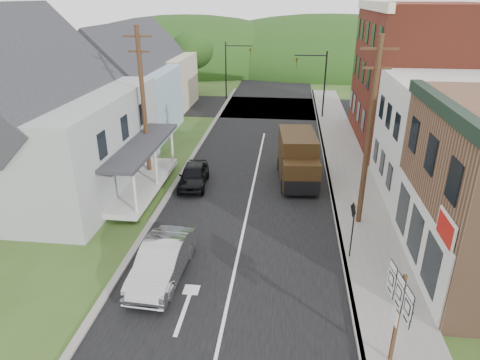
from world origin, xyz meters
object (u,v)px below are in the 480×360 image
(warning_sign, at_px, (353,222))
(silver_sedan, at_px, (162,261))
(route_sign_cluster, at_px, (398,307))
(dark_sedan, at_px, (193,176))
(delivery_van, at_px, (298,159))

(warning_sign, bearing_deg, silver_sedan, -174.07)
(route_sign_cluster, bearing_deg, warning_sign, 87.63)
(dark_sedan, xyz_separation_m, route_sign_cluster, (8.84, -12.46, 1.52))
(silver_sedan, height_order, warning_sign, warning_sign)
(delivery_van, height_order, route_sign_cluster, route_sign_cluster)
(dark_sedan, height_order, delivery_van, delivery_van)
(silver_sedan, xyz_separation_m, warning_sign, (7.58, 2.20, 1.04))
(silver_sedan, relative_size, dark_sedan, 1.18)
(dark_sedan, bearing_deg, warning_sign, -43.27)
(delivery_van, bearing_deg, dark_sedan, -171.79)
(silver_sedan, xyz_separation_m, dark_sedan, (-0.71, 9.00, -0.10))
(silver_sedan, height_order, dark_sedan, silver_sedan)
(dark_sedan, distance_m, warning_sign, 10.78)
(route_sign_cluster, bearing_deg, dark_sedan, 117.41)
(warning_sign, bearing_deg, route_sign_cluster, -94.71)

